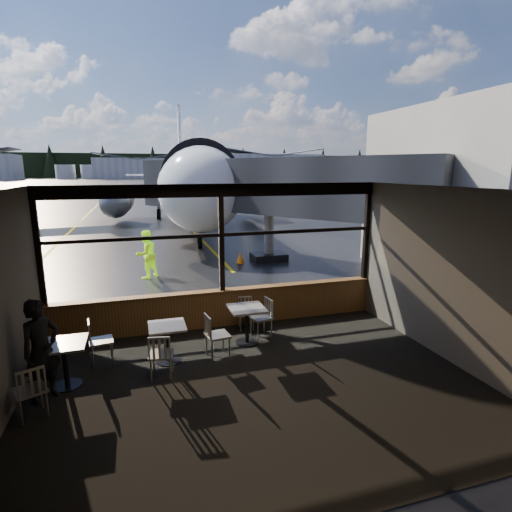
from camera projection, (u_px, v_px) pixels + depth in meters
name	position (u px, v px, depth m)	size (l,w,h in m)	color
ground_plane	(141.00, 183.00, 122.32)	(520.00, 520.00, 0.00)	black
carpet_floor	(258.00, 385.00, 7.19)	(8.00, 6.00, 0.01)	black
ceiling	(258.00, 190.00, 6.45)	(8.00, 6.00, 0.04)	#38332D
wall_right	(450.00, 276.00, 7.94)	(0.04, 6.00, 3.50)	#4E483F
wall_back	(345.00, 379.00, 4.01)	(8.00, 0.04, 3.50)	#4E483F
window_sill	(223.00, 308.00, 9.90)	(8.00, 0.28, 0.90)	brown
window_header	(220.00, 190.00, 9.29)	(8.00, 0.18, 0.30)	black
mullion_left	(38.00, 248.00, 8.42)	(0.12, 0.12, 2.60)	black
mullion_centre	(221.00, 239.00, 9.53)	(0.12, 0.12, 2.60)	black
mullion_right	(366.00, 232.00, 10.64)	(0.12, 0.12, 2.60)	black
window_transom	(221.00, 235.00, 9.51)	(8.00, 0.10, 0.08)	black
airliner	(186.00, 148.00, 30.13)	(29.70, 35.64, 10.89)	white
jet_bridge	(282.00, 209.00, 15.67)	(8.67, 10.59, 4.62)	#28282A
cafe_table_near	(247.00, 325.00, 8.88)	(0.77, 0.77, 0.85)	#9F9992
cafe_table_mid	(168.00, 344.00, 8.01)	(0.72, 0.72, 0.79)	gray
cafe_table_left	(65.00, 365.00, 7.10)	(0.76, 0.76, 0.84)	gray
chair_near_e	(261.00, 318.00, 9.23)	(0.50, 0.50, 0.91)	#B4AFA3
chair_near_w	(218.00, 336.00, 8.20)	(0.52, 0.52, 0.96)	#B6B2A4
chair_near_n	(246.00, 314.00, 9.68)	(0.43, 0.43, 0.80)	#AEA99D
chair_mid_s	(161.00, 355.00, 7.41)	(0.49, 0.49, 0.90)	beige
chair_mid_w	(101.00, 341.00, 7.96)	(0.51, 0.51, 0.93)	#AEAA9D
chair_left_s	(30.00, 391.00, 6.19)	(0.50, 0.50, 0.92)	beige
passenger	(41.00, 351.00, 6.60)	(0.65, 0.42, 1.77)	black
ground_crew	(146.00, 254.00, 14.24)	(0.84, 0.65, 1.72)	#BFF219
cone_nose	(240.00, 258.00, 16.63)	(0.33, 0.33, 0.46)	orange
terminal_annex	(476.00, 193.00, 14.52)	(5.00, 7.00, 6.00)	gray
hangar_mid	(138.00, 167.00, 182.11)	(38.00, 15.00, 10.00)	silver
hangar_right	(267.00, 165.00, 192.22)	(50.00, 20.00, 12.00)	silver
fuel_tank_a	(66.00, 172.00, 171.29)	(8.00, 8.00, 6.00)	silver
fuel_tank_b	(90.00, 172.00, 174.10)	(8.00, 8.00, 6.00)	silver
fuel_tank_c	(115.00, 172.00, 176.91)	(8.00, 8.00, 6.00)	silver
treeline	(137.00, 166.00, 205.30)	(360.00, 3.00, 12.00)	black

